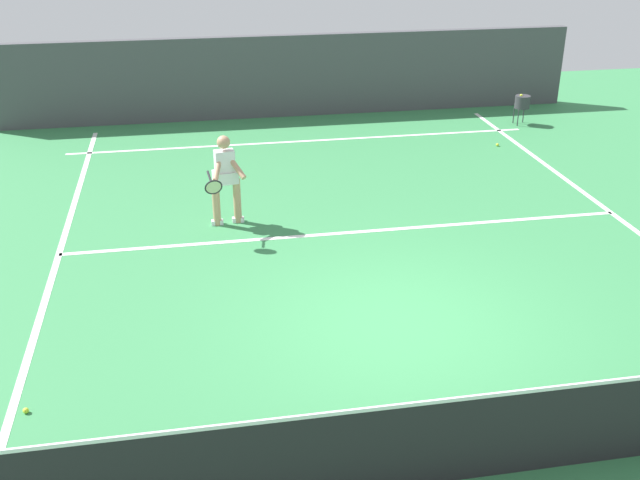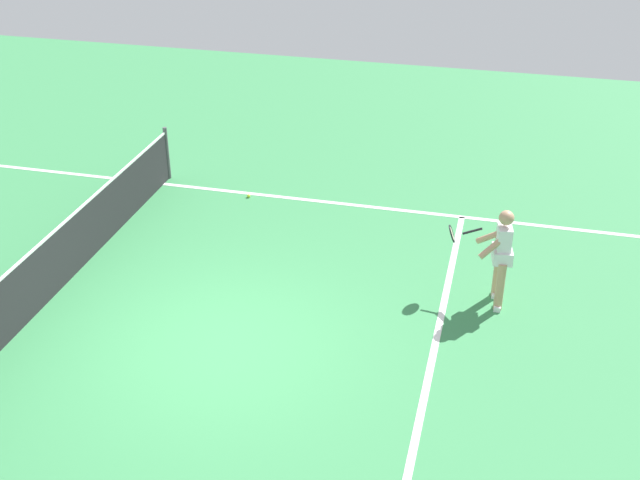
{
  "view_description": "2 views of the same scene",
  "coord_description": "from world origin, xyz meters",
  "views": [
    {
      "loc": [
        2.56,
        8.17,
        5.18
      ],
      "look_at": [
        0.89,
        -0.99,
        0.83
      ],
      "focal_mm": 42.25,
      "sensor_mm": 36.0,
      "label": 1
    },
    {
      "loc": [
        -8.65,
        -3.6,
        6.82
      ],
      "look_at": [
        1.34,
        -1.12,
        1.09
      ],
      "focal_mm": 45.82,
      "sensor_mm": 36.0,
      "label": 2
    }
  ],
  "objects": [
    {
      "name": "court_net",
      "position": [
        0.0,
        2.89,
        0.5
      ],
      "size": [
        10.06,
        0.08,
        1.06
      ],
      "color": "#4C4C51",
      "rests_on": "ground"
    },
    {
      "name": "tennis_ball_near",
      "position": [
        -4.19,
        -6.88,
        0.03
      ],
      "size": [
        0.07,
        0.07,
        0.07
      ],
      "primitive_type": "sphere",
      "color": "#D1E533",
      "rests_on": "ground"
    },
    {
      "name": "tennis_player",
      "position": [
        2.0,
        -3.66,
        0.85
      ],
      "size": [
        0.72,
        1.01,
        1.55
      ],
      "color": "tan",
      "rests_on": "ground"
    },
    {
      "name": "court_back_wall",
      "position": [
        0.0,
        -10.2,
        1.0
      ],
      "size": [
        14.38,
        0.24,
        1.99
      ],
      "primitive_type": "cube",
      "color": "#47474C",
      "rests_on": "ground"
    },
    {
      "name": "ball_hopper",
      "position": [
        -5.4,
        -8.41,
        0.55
      ],
      "size": [
        0.36,
        0.36,
        0.74
      ],
      "color": "#333338",
      "rests_on": "ground"
    },
    {
      "name": "sideline_right_marking",
      "position": [
        4.69,
        0.0,
        0.0
      ],
      "size": [
        0.1,
        19.0,
        0.01
      ],
      "primitive_type": "cube",
      "color": "white",
      "rests_on": "ground"
    },
    {
      "name": "baseline_marking",
      "position": [
        0.0,
        -8.0,
        0.0
      ],
      "size": [
        10.38,
        0.1,
        0.01
      ],
      "primitive_type": "cube",
      "color": "white",
      "rests_on": "ground"
    },
    {
      "name": "ground_plane",
      "position": [
        0.0,
        0.0,
        0.0
      ],
      "size": [
        27.31,
        27.31,
        0.0
      ],
      "primitive_type": "plane",
      "color": "#38844C"
    },
    {
      "name": "tennis_ball_mid",
      "position": [
        4.53,
        1.08,
        0.03
      ],
      "size": [
        0.07,
        0.07,
        0.07
      ],
      "primitive_type": "sphere",
      "color": "#D1E533",
      "rests_on": "ground"
    },
    {
      "name": "service_line_marking",
      "position": [
        0.0,
        -2.93,
        0.0
      ],
      "size": [
        9.38,
        0.1,
        0.01
      ],
      "primitive_type": "cube",
      "color": "white",
      "rests_on": "ground"
    }
  ]
}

